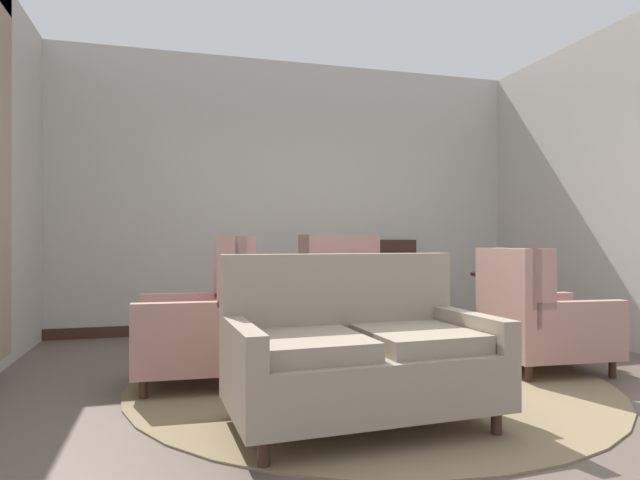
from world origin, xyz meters
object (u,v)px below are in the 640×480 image
object	(u,v)px
armchair_near_window	(330,300)
sideboard	(387,288)
settee	(358,354)
armchair_far_left	(537,320)
side_table	(499,303)
coffee_table	(373,325)
porcelain_vase	(374,294)
armchair_near_sideboard	(206,323)

from	to	relation	value
armchair_near_window	sideboard	size ratio (longest dim) A/B	1.04
settee	armchair_far_left	bearing A→B (deg)	20.71
settee	side_table	distance (m)	2.65
coffee_table	porcelain_vase	xyz separation A→B (m)	(-0.01, -0.05, 0.25)
porcelain_vase	settee	size ratio (longest dim) A/B	0.24
porcelain_vase	settee	bearing A→B (deg)	-115.75
armchair_far_left	coffee_table	bearing A→B (deg)	82.28
armchair_far_left	sideboard	size ratio (longest dim) A/B	0.93
armchair_near_window	side_table	bearing A→B (deg)	147.64
coffee_table	armchair_far_left	world-z (taller)	armchair_far_left
coffee_table	side_table	xyz separation A→B (m)	(1.55, 0.61, 0.06)
armchair_near_window	settee	bearing A→B (deg)	67.02
porcelain_vase	sideboard	xyz separation A→B (m)	(1.00, 2.12, -0.16)
armchair_near_window	side_table	xyz separation A→B (m)	(1.54, -0.62, -0.01)
coffee_table	porcelain_vase	bearing A→B (deg)	-105.47
porcelain_vase	coffee_table	bearing A→B (deg)	74.53
porcelain_vase	sideboard	bearing A→B (deg)	64.75
armchair_far_left	armchair_near_sideboard	size ratio (longest dim) A/B	0.91
porcelain_vase	armchair_far_left	size ratio (longest dim) A/B	0.37
settee	side_table	size ratio (longest dim) A/B	2.05
coffee_table	porcelain_vase	world-z (taller)	porcelain_vase
armchair_near_sideboard	armchair_far_left	bearing A→B (deg)	85.57
sideboard	armchair_near_window	bearing A→B (deg)	-139.50
coffee_table	side_table	world-z (taller)	side_table
coffee_table	armchair_near_sideboard	world-z (taller)	armchair_near_sideboard
porcelain_vase	armchair_near_sideboard	bearing A→B (deg)	174.99
coffee_table	armchair_far_left	size ratio (longest dim) A/B	0.85
armchair_near_window	sideboard	bearing A→B (deg)	-149.90
porcelain_vase	sideboard	world-z (taller)	sideboard
armchair_far_left	armchair_near_sideboard	distance (m)	2.63
sideboard	side_table	bearing A→B (deg)	-68.76
armchair_far_left	armchair_near_sideboard	xyz separation A→B (m)	(-2.61, 0.32, 0.04)
coffee_table	armchair_near_window	distance (m)	1.23
coffee_table	armchair_near_sideboard	xyz separation A→B (m)	(-1.29, 0.06, 0.06)
settee	armchair_near_window	bearing A→B (deg)	74.31
coffee_table	armchair_far_left	xyz separation A→B (m)	(1.32, -0.26, 0.03)
coffee_table	armchair_near_sideboard	distance (m)	1.29
armchair_near_window	sideboard	xyz separation A→B (m)	(0.97, 0.83, 0.03)
settee	armchair_far_left	xyz separation A→B (m)	(1.82, 0.80, 0.01)
settee	armchair_near_sideboard	size ratio (longest dim) A/B	1.40
porcelain_vase	armchair_far_left	distance (m)	1.37
porcelain_vase	armchair_near_window	bearing A→B (deg)	88.88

